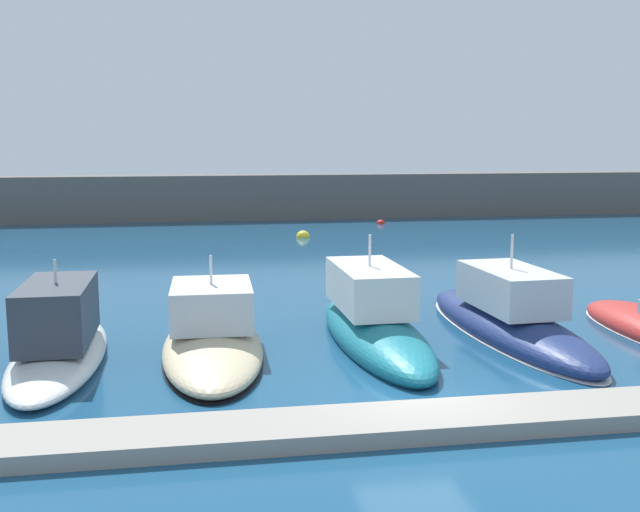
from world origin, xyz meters
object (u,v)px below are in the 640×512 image
object	(u,v)px
motorboat_white_second	(59,337)
mooring_buoy_red	(381,224)
mooring_buoy_yellow	(303,237)
motorboat_teal_fourth	(373,321)
motorboat_sand_third	(212,337)
motorboat_navy_fifth	(508,318)

from	to	relation	value
motorboat_white_second	mooring_buoy_red	world-z (taller)	motorboat_white_second
mooring_buoy_yellow	motorboat_teal_fourth	bearing A→B (deg)	-93.24
motorboat_sand_third	mooring_buoy_red	distance (m)	31.90
mooring_buoy_red	motorboat_navy_fifth	bearing A→B (deg)	-96.69
motorboat_teal_fourth	motorboat_navy_fifth	world-z (taller)	motorboat_teal_fourth
motorboat_teal_fourth	mooring_buoy_red	xyz separation A→B (m)	(7.54, 29.00, -0.58)
motorboat_navy_fifth	mooring_buoy_red	size ratio (longest dim) A/B	17.31
motorboat_teal_fourth	mooring_buoy_yellow	size ratio (longest dim) A/B	10.64
motorboat_sand_third	mooring_buoy_red	size ratio (longest dim) A/B	13.76
motorboat_white_second	motorboat_teal_fourth	bearing A→B (deg)	-85.72
motorboat_teal_fourth	motorboat_navy_fifth	size ratio (longest dim) A/B	0.88
motorboat_sand_third	mooring_buoy_yellow	xyz separation A→B (m)	(5.91, 23.40, -0.46)
mooring_buoy_yellow	mooring_buoy_red	size ratio (longest dim) A/B	1.44
motorboat_white_second	motorboat_sand_third	xyz separation A→B (m)	(3.97, 0.18, -0.23)
motorboat_teal_fourth	mooring_buoy_yellow	bearing A→B (deg)	-4.28
motorboat_sand_third	mooring_buoy_red	world-z (taller)	motorboat_sand_third
motorboat_teal_fourth	motorboat_navy_fifth	xyz separation A→B (m)	(4.14, 0.07, -0.08)
motorboat_white_second	mooring_buoy_red	xyz separation A→B (m)	(16.12, 29.67, -0.69)
motorboat_teal_fourth	mooring_buoy_yellow	world-z (taller)	motorboat_teal_fourth
motorboat_teal_fourth	motorboat_white_second	bearing A→B (deg)	93.41
motorboat_navy_fifth	motorboat_sand_third	bearing A→B (deg)	90.62
motorboat_white_second	motorboat_navy_fifth	xyz separation A→B (m)	(12.73, 0.74, -0.20)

